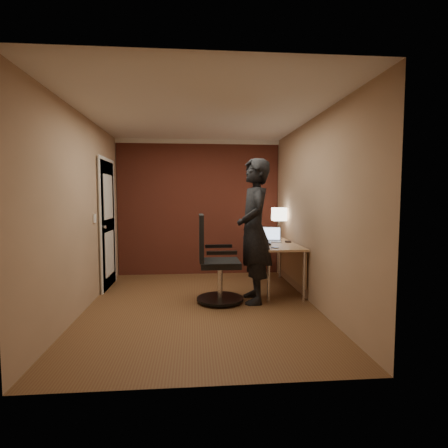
{
  "coord_description": "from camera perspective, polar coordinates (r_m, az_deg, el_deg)",
  "views": [
    {
      "loc": [
        -0.09,
        -4.58,
        1.46
      ],
      "look_at": [
        0.35,
        0.55,
        1.05
      ],
      "focal_mm": 28.0,
      "sensor_mm": 36.0,
      "label": 1
    }
  ],
  "objects": [
    {
      "name": "room",
      "position": [
        6.12,
        -6.63,
        3.67
      ],
      "size": [
        4.0,
        4.0,
        4.0
      ],
      "color": "brown",
      "rests_on": "ground"
    },
    {
      "name": "desk",
      "position": [
        5.59,
        9.08,
        -4.33
      ],
      "size": [
        0.6,
        1.5,
        0.73
      ],
      "color": "tan",
      "rests_on": "ground"
    },
    {
      "name": "desk_lamp",
      "position": [
        6.03,
        8.98,
        1.53
      ],
      "size": [
        0.22,
        0.22,
        0.54
      ],
      "color": "silver",
      "rests_on": "desk"
    },
    {
      "name": "laptop",
      "position": [
        5.69,
        7.62,
        -2.21
      ],
      "size": [
        0.37,
        0.31,
        0.23
      ],
      "color": "silver",
      "rests_on": "desk"
    },
    {
      "name": "mouse",
      "position": [
        5.3,
        7.34,
        -3.23
      ],
      "size": [
        0.08,
        0.11,
        0.03
      ],
      "primitive_type": "cube",
      "rotation": [
        0.0,
        0.0,
        -0.26
      ],
      "color": "black",
      "rests_on": "desk"
    },
    {
      "name": "phone",
      "position": [
        5.0,
        8.31,
        -3.82
      ],
      "size": [
        0.1,
        0.13,
        0.01
      ],
      "primitive_type": "cube",
      "rotation": [
        0.0,
        0.0,
        0.39
      ],
      "color": "black",
      "rests_on": "desk"
    },
    {
      "name": "wallet",
      "position": [
        5.64,
        10.41,
        -2.85
      ],
      "size": [
        0.1,
        0.12,
        0.02
      ],
      "primitive_type": "cube",
      "rotation": [
        0.0,
        0.0,
        -0.14
      ],
      "color": "black",
      "rests_on": "desk"
    },
    {
      "name": "office_chair",
      "position": [
        4.81,
        -1.55,
        -6.65
      ],
      "size": [
        0.64,
        0.66,
        1.19
      ],
      "color": "black",
      "rests_on": "ground"
    },
    {
      "name": "person",
      "position": [
        4.81,
        4.94,
        -1.1
      ],
      "size": [
        0.47,
        0.72,
        1.97
      ],
      "primitive_type": "imported",
      "rotation": [
        0.0,
        0.0,
        -1.57
      ],
      "color": "black",
      "rests_on": "ground"
    }
  ]
}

